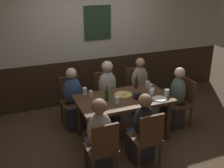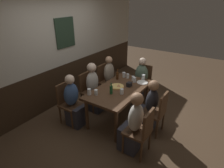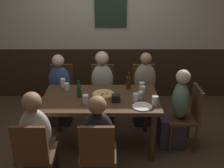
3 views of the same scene
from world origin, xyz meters
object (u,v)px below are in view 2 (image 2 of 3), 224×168
(dining_table, at_px, (119,92))
(person_right_far, at_px, (111,81))
(chair_head_east, at_px, (143,80))
(person_mid_far, at_px, (94,91))
(chair_mid_near, at_px, (157,111))
(pizza, at_px, (117,86))
(beer_glass_tall, at_px, (133,79))
(tumbler_short, at_px, (124,75))
(pint_glass_amber, at_px, (96,93))
(chair_right_far, at_px, (105,79))
(beer_bottle_brown, at_px, (117,75))
(condiment_caddy, at_px, (129,84))
(pint_glass_pale, at_px, (122,92))
(chair_left_far, at_px, (68,101))
(person_left_far, at_px, (74,105))
(highball_clear, at_px, (128,76))
(person_head_east, at_px, (140,83))
(beer_glass_half, at_px, (89,92))
(person_left_near, at_px, (133,127))
(pint_glass_stout, at_px, (134,80))
(tumbler_water, at_px, (143,78))
(beer_bottle_green, at_px, (111,90))
(person_mid_near, at_px, (149,110))
(chair_mid_far, at_px, (89,89))
(chair_left_near, at_px, (142,130))

(dining_table, relative_size, person_right_far, 1.34)
(chair_head_east, height_order, person_mid_far, person_mid_far)
(chair_mid_near, distance_m, pizza, 0.96)
(chair_head_east, xyz_separation_m, beer_glass_tall, (-0.66, -0.04, 0.29))
(tumbler_short, bearing_deg, pint_glass_amber, 179.14)
(person_right_far, height_order, tumbler_short, person_right_far)
(chair_right_far, xyz_separation_m, beer_bottle_brown, (-0.29, -0.54, 0.34))
(condiment_caddy, bearing_deg, person_right_far, 59.38)
(pint_glass_pale, relative_size, beer_bottle_brown, 0.46)
(tumbler_short, bearing_deg, chair_left_far, 153.61)
(person_left_far, distance_m, pint_glass_pale, 1.03)
(person_right_far, relative_size, beer_bottle_brown, 4.76)
(chair_left_far, height_order, condiment_caddy, chair_left_far)
(dining_table, xyz_separation_m, person_left_far, (-0.67, 0.68, -0.19))
(person_mid_far, bearing_deg, highball_clear, -43.93)
(pizza, bearing_deg, person_head_east, -4.99)
(beer_glass_half, relative_size, highball_clear, 1.20)
(beer_glass_tall, bearing_deg, chair_left_far, 143.56)
(person_mid_far, relative_size, condiment_caddy, 10.52)
(person_left_near, bearing_deg, pint_glass_stout, 26.79)
(chair_right_far, xyz_separation_m, tumbler_water, (0.01, -1.05, 0.30))
(chair_right_far, relative_size, pint_glass_amber, 8.60)
(pint_glass_pale, height_order, beer_bottle_green, beer_bottle_green)
(chair_left_far, xyz_separation_m, pint_glass_amber, (0.20, -0.60, 0.29))
(pint_glass_amber, bearing_deg, beer_bottle_brown, 3.67)
(person_head_east, bearing_deg, pizza, 175.01)
(beer_glass_tall, bearing_deg, beer_glass_half, 159.90)
(chair_right_far, relative_size, tumbler_water, 7.27)
(person_left_near, height_order, highball_clear, person_left_near)
(condiment_caddy, bearing_deg, pizza, 129.63)
(pizza, bearing_deg, chair_head_east, -4.28)
(person_head_east, height_order, beer_glass_half, person_head_east)
(beer_glass_tall, bearing_deg, person_right_far, 78.18)
(person_right_far, xyz_separation_m, tumbler_short, (-0.10, -0.45, 0.32))
(condiment_caddy, bearing_deg, highball_clear, 33.04)
(chair_head_east, distance_m, person_left_far, 1.97)
(person_left_far, bearing_deg, person_right_far, 0.04)
(person_mid_near, bearing_deg, highball_clear, 54.45)
(chair_mid_near, xyz_separation_m, person_mid_far, (-0.00, 1.52, -0.00))
(person_mid_near, xyz_separation_m, beer_bottle_brown, (0.39, 0.97, 0.37))
(chair_mid_far, distance_m, beer_bottle_green, 0.93)
(person_right_far, xyz_separation_m, person_mid_far, (-0.67, 0.00, 0.02))
(chair_left_far, distance_m, pint_glass_stout, 1.50)
(chair_mid_far, distance_m, beer_glass_tall, 1.06)
(person_left_near, distance_m, beer_glass_tall, 1.38)
(chair_left_near, bearing_deg, person_left_near, 90.00)
(chair_head_east, distance_m, chair_mid_far, 1.45)
(chair_mid_far, height_order, beer_bottle_green, beer_bottle_green)
(person_head_east, distance_m, pint_glass_pale, 1.25)
(person_mid_near, relative_size, tumbler_short, 9.26)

